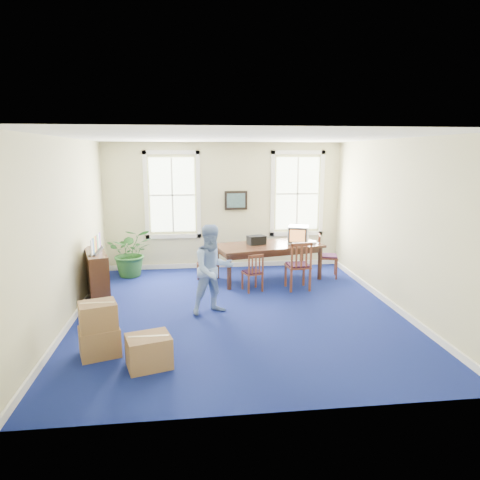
{
  "coord_description": "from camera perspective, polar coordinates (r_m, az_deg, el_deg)",
  "views": [
    {
      "loc": [
        -0.86,
        -7.6,
        2.93
      ],
      "look_at": [
        0.1,
        0.6,
        1.25
      ],
      "focal_mm": 32.0,
      "sensor_mm": 36.0,
      "label": 1
    }
  ],
  "objects": [
    {
      "name": "baseboard_back",
      "position": [
        11.23,
        -2.06,
        -3.31
      ],
      "size": [
        6.0,
        0.04,
        0.12
      ],
      "primitive_type": "cube",
      "color": "white",
      "rests_on": "ground"
    },
    {
      "name": "game_console",
      "position": [
        10.26,
        9.64,
        -0.29
      ],
      "size": [
        0.24,
        0.26,
        0.05
      ],
      "primitive_type": "cube",
      "rotation": [
        0.0,
        0.0,
        -0.44
      ],
      "color": "white",
      "rests_on": "conference_table"
    },
    {
      "name": "brochure_rack",
      "position": [
        8.81,
        -18.65,
        -0.83
      ],
      "size": [
        0.23,
        0.76,
        0.33
      ],
      "primitive_type": null,
      "rotation": [
        0.0,
        0.0,
        0.13
      ],
      "color": "#99999E",
      "rests_on": "credenza"
    },
    {
      "name": "wall_back",
      "position": [
        10.96,
        -2.13,
        4.53
      ],
      "size": [
        6.5,
        0.0,
        6.5
      ],
      "primitive_type": "plane",
      "rotation": [
        1.57,
        0.0,
        0.0
      ],
      "color": "beige",
      "rests_on": "ground"
    },
    {
      "name": "ceiling",
      "position": [
        7.65,
        -0.23,
        13.52
      ],
      "size": [
        6.5,
        6.5,
        0.0
      ],
      "primitive_type": "plane",
      "rotation": [
        3.14,
        0.0,
        0.0
      ],
      "color": "white",
      "rests_on": "ground"
    },
    {
      "name": "baseboard_right",
      "position": [
        8.98,
        19.16,
        -7.8
      ],
      "size": [
        0.04,
        6.5,
        0.12
      ],
      "primitive_type": "cube",
      "color": "white",
      "rests_on": "ground"
    },
    {
      "name": "window_right",
      "position": [
        11.22,
        7.64,
        6.14
      ],
      "size": [
        1.4,
        0.12,
        2.2
      ],
      "primitive_type": null,
      "color": "white",
      "rests_on": "ground"
    },
    {
      "name": "conference_table",
      "position": [
        10.12,
        3.79,
        -2.9
      ],
      "size": [
        2.64,
        1.64,
        0.83
      ],
      "primitive_type": null,
      "rotation": [
        0.0,
        0.0,
        0.23
      ],
      "color": "#3F2215",
      "rests_on": "ground"
    },
    {
      "name": "credenza",
      "position": [
        8.97,
        -18.49,
        -4.9
      ],
      "size": [
        0.7,
        1.29,
        0.97
      ],
      "primitive_type": "cube",
      "rotation": [
        0.0,
        0.0,
        0.29
      ],
      "color": "#3F2215",
      "rests_on": "ground"
    },
    {
      "name": "crt_tv",
      "position": [
        10.19,
        7.78,
        0.71
      ],
      "size": [
        0.6,
        0.62,
        0.41
      ],
      "primitive_type": null,
      "rotation": [
        0.0,
        0.0,
        -0.35
      ],
      "color": "#B7B7BC",
      "rests_on": "conference_table"
    },
    {
      "name": "wall_front",
      "position": [
        4.63,
        4.31,
        -5.25
      ],
      "size": [
        6.5,
        0.0,
        6.5
      ],
      "primitive_type": "plane",
      "rotation": [
        -1.57,
        0.0,
        0.0
      ],
      "color": "beige",
      "rests_on": "ground"
    },
    {
      "name": "baseboard_left",
      "position": [
        8.39,
        -21.08,
        -9.3
      ],
      "size": [
        0.04,
        6.5,
        0.12
      ],
      "primitive_type": "cube",
      "color": "white",
      "rests_on": "ground"
    },
    {
      "name": "chair_end_left",
      "position": [
        9.96,
        -4.44,
        -3.12
      ],
      "size": [
        0.49,
        0.49,
        0.84
      ],
      "primitive_type": null,
      "rotation": [
        0.0,
        0.0,
        -1.21
      ],
      "color": "brown",
      "rests_on": "ground"
    },
    {
      "name": "floor",
      "position": [
        8.19,
        -0.21,
        -9.46
      ],
      "size": [
        6.5,
        6.5,
        0.0
      ],
      "primitive_type": "plane",
      "color": "navy",
      "rests_on": "ground"
    },
    {
      "name": "window_left",
      "position": [
        10.89,
        -9.01,
        5.94
      ],
      "size": [
        1.4,
        0.12,
        2.2
      ],
      "primitive_type": null,
      "color": "white",
      "rests_on": "ground"
    },
    {
      "name": "man",
      "position": [
        7.87,
        -3.62,
        -3.96
      ],
      "size": [
        0.98,
        0.87,
        1.67
      ],
      "primitive_type": "imported",
      "rotation": [
        0.0,
        0.0,
        0.35
      ],
      "color": "#7C9BD3",
      "rests_on": "ground"
    },
    {
      "name": "chair_near_left",
      "position": [
        9.24,
        1.66,
        -4.28
      ],
      "size": [
        0.47,
        0.47,
        0.83
      ],
      "primitive_type": null,
      "rotation": [
        0.0,
        0.0,
        3.44
      ],
      "color": "brown",
      "rests_on": "ground"
    },
    {
      "name": "wall_left",
      "position": [
        8.01,
        -22.08,
        1.09
      ],
      "size": [
        0.0,
        6.5,
        6.5
      ],
      "primitive_type": "plane",
      "rotation": [
        1.57,
        0.0,
        1.57
      ],
      "color": "beige",
      "rests_on": "ground"
    },
    {
      "name": "chair_end_right",
      "position": [
        10.45,
        11.63,
        -2.11
      ],
      "size": [
        0.56,
        0.56,
        1.03
      ],
      "primitive_type": null,
      "rotation": [
        0.0,
        0.0,
        1.31
      ],
      "color": "brown",
      "rests_on": "ground"
    },
    {
      "name": "wall_right",
      "position": [
        8.62,
        20.01,
        1.93
      ],
      "size": [
        0.0,
        6.5,
        6.5
      ],
      "primitive_type": "plane",
      "rotation": [
        1.57,
        0.0,
        -1.57
      ],
      "color": "beige",
      "rests_on": "ground"
    },
    {
      "name": "cardboard_boxes",
      "position": [
        6.75,
        -16.32,
        -10.74
      ],
      "size": [
        1.91,
        1.91,
        0.86
      ],
      "primitive_type": null,
      "rotation": [
        0.0,
        0.0,
        0.34
      ],
      "color": "olive",
      "rests_on": "ground"
    },
    {
      "name": "potted_plant",
      "position": [
        10.62,
        -14.31,
        -1.58
      ],
      "size": [
        1.17,
        1.05,
        1.18
      ],
      "primitive_type": "imported",
      "rotation": [
        0.0,
        0.0,
        0.13
      ],
      "color": "#235521",
      "rests_on": "ground"
    },
    {
      "name": "equipment_bag",
      "position": [
        10.01,
        2.2,
        0.01
      ],
      "size": [
        0.47,
        0.37,
        0.2
      ],
      "primitive_type": "cube",
      "rotation": [
        0.0,
        0.0,
        0.31
      ],
      "color": "black",
      "rests_on": "conference_table"
    },
    {
      "name": "wall_picture",
      "position": [
        10.92,
        -0.54,
        5.31
      ],
      "size": [
        0.58,
        0.06,
        0.48
      ],
      "primitive_type": null,
      "color": "black",
      "rests_on": "ground"
    },
    {
      "name": "chair_near_right",
      "position": [
        9.4,
        7.72,
        -3.32
      ],
      "size": [
        0.51,
        0.51,
        1.08
      ],
      "primitive_type": null,
      "rotation": [
        0.0,
        0.0,
        3.2
      ],
      "color": "brown",
      "rests_on": "ground"
    }
  ]
}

